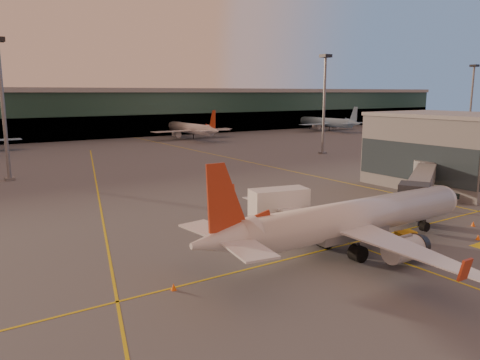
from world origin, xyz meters
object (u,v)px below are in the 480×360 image
catering_truck (280,208)px  pushback_tug (425,193)px  gpu_cart (406,237)px  main_airplane (348,220)px

catering_truck → pushback_tug: size_ratio=1.83×
gpu_cart → pushback_tug: (20.57, 12.13, 0.16)m
gpu_cart → catering_truck: bearing=142.4°
catering_truck → pushback_tug: catering_truck is taller
catering_truck → gpu_cart: (8.93, -10.71, -2.32)m
main_airplane → catering_truck: bearing=98.5°
main_airplane → catering_truck: main_airplane is taller
main_airplane → gpu_cart: size_ratio=14.62×
pushback_tug → main_airplane: bearing=-165.3°
pushback_tug → catering_truck: bearing=176.4°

